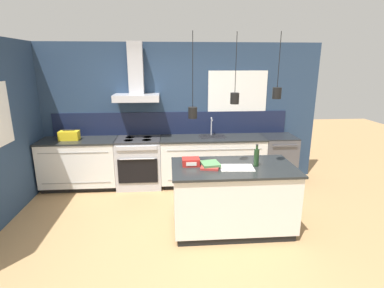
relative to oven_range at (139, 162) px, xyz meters
name	(u,v)px	position (x,y,z in m)	size (l,w,h in m)	color
ground_plane	(175,232)	(0.62, -1.69, -0.46)	(16.00, 16.00, 0.00)	#A87F51
wall_back	(170,111)	(0.59, 0.31, 0.90)	(5.60, 2.09, 2.60)	navy
wall_left	(1,131)	(-1.81, -0.99, 0.85)	(0.08, 3.80, 2.60)	navy
counter_run_left	(80,163)	(-1.07, 0.01, 0.01)	(1.36, 0.64, 0.91)	black
counter_run_sink	(212,160)	(1.36, 0.01, 0.01)	(1.93, 0.64, 1.25)	black
oven_range	(139,162)	(0.00, 0.00, 0.00)	(0.80, 0.66, 0.91)	#B5B5BA
dishwasher	(277,159)	(2.62, 0.00, 0.00)	(0.60, 0.65, 0.91)	#4C4C51
kitchen_island	(232,197)	(1.41, -1.61, 0.00)	(1.65, 0.91, 0.91)	black
bottle_on_island	(256,157)	(1.71, -1.62, 0.58)	(0.07, 0.07, 0.30)	#193319
book_stack	(210,165)	(1.09, -1.61, 0.48)	(0.29, 0.33, 0.06)	#B2332D
red_supply_box	(191,162)	(0.85, -1.53, 0.50)	(0.23, 0.19, 0.10)	red
paper_pile	(237,168)	(1.44, -1.68, 0.46)	(0.45, 0.31, 0.01)	silver
yellow_toolbox	(69,135)	(-1.21, 0.00, 0.54)	(0.34, 0.18, 0.19)	gold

